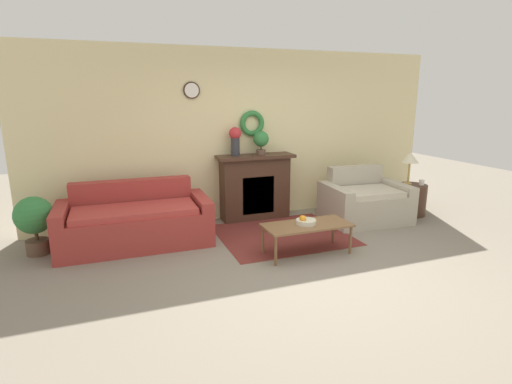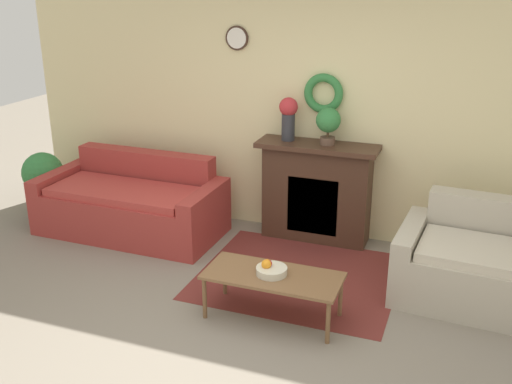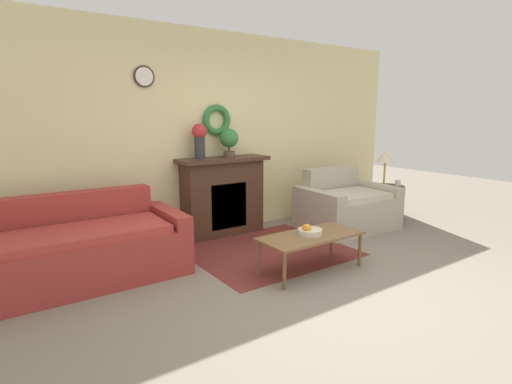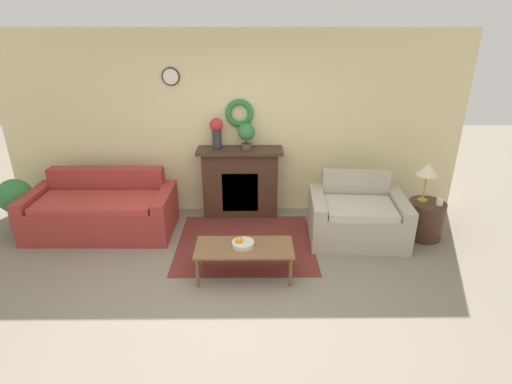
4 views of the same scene
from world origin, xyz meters
name	(u,v)px [view 1 (image 1 of 4)]	position (x,y,z in m)	size (l,w,h in m)	color
ground_plane	(315,273)	(0.00, 0.00, 0.00)	(16.00, 16.00, 0.00)	gray
floor_rug	(282,234)	(0.18, 1.32, 0.00)	(1.82, 1.60, 0.01)	maroon
wall_back	(245,135)	(0.00, 2.43, 1.35)	(6.80, 0.15, 2.70)	beige
fireplace	(255,187)	(0.09, 2.23, 0.53)	(1.25, 0.41, 1.06)	#42281C
couch_left	(135,222)	(-1.84, 1.70, 0.31)	(1.99, 0.97, 0.83)	#9E332D
loveseat_right	(364,202)	(1.70, 1.49, 0.31)	(1.33, 1.03, 0.84)	#B2A893
coffee_table	(307,227)	(0.18, 0.57, 0.36)	(1.12, 0.50, 0.39)	brown
fruit_bowl	(305,221)	(0.16, 0.58, 0.43)	(0.26, 0.26, 0.12)	beige
side_table_by_loveseat	(411,200)	(2.64, 1.48, 0.26)	(0.49, 0.49, 0.52)	#42281C
table_lamp	(410,158)	(2.58, 1.53, 0.96)	(0.28, 0.28, 0.54)	#B28E42
mug	(422,182)	(2.75, 1.39, 0.57)	(0.09, 0.09, 0.09)	silver
vase_on_mantel_left	(235,139)	(-0.24, 2.23, 1.32)	(0.19, 0.19, 0.45)	#2D2D33
potted_plant_on_mantel	(261,140)	(0.19, 2.21, 1.29)	(0.25, 0.25, 0.38)	brown
potted_plant_floor_by_couch	(34,219)	(-3.05, 1.76, 0.47)	(0.47, 0.47, 0.75)	brown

